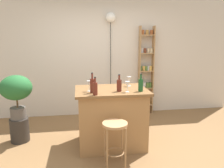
# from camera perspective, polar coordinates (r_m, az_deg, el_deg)

# --- Properties ---
(ground) EXTENTS (12.00, 12.00, 0.00)m
(ground) POSITION_cam_1_polar(r_m,az_deg,el_deg) (3.61, 0.55, -17.42)
(ground) COLOR brown
(back_wall) EXTENTS (6.40, 0.10, 2.80)m
(back_wall) POSITION_cam_1_polar(r_m,az_deg,el_deg) (5.10, -2.94, 7.66)
(back_wall) COLOR beige
(back_wall) RESTS_ON ground
(kitchen_counter) EXTENTS (1.15, 0.83, 0.96)m
(kitchen_counter) POSITION_cam_1_polar(r_m,az_deg,el_deg) (3.68, -0.19, -8.57)
(kitchen_counter) COLOR #9E7042
(kitchen_counter) RESTS_ON ground
(bar_stool) EXTENTS (0.35, 0.35, 0.64)m
(bar_stool) POSITION_cam_1_polar(r_m,az_deg,el_deg) (3.09, 0.76, -12.74)
(bar_stool) COLOR #997047
(bar_stool) RESTS_ON ground
(spice_shelf) EXTENTS (0.34, 0.17, 2.03)m
(spice_shelf) POSITION_cam_1_polar(r_m,az_deg,el_deg) (5.20, 8.77, 3.58)
(spice_shelf) COLOR #A87F51
(spice_shelf) RESTS_ON ground
(plant_stool) EXTENTS (0.31, 0.31, 0.41)m
(plant_stool) POSITION_cam_1_polar(r_m,az_deg,el_deg) (4.21, -22.74, -10.87)
(plant_stool) COLOR #2D2823
(plant_stool) RESTS_ON ground
(potted_plant) EXTENTS (0.53, 0.47, 0.75)m
(potted_plant) POSITION_cam_1_polar(r_m,az_deg,el_deg) (4.01, -23.52, -1.55)
(potted_plant) COLOR #514C47
(potted_plant) RESTS_ON plant_stool
(bottle_vinegar) EXTENTS (0.08, 0.08, 0.27)m
(bottle_vinegar) POSITION_cam_1_polar(r_m,az_deg,el_deg) (3.41, 7.42, -0.17)
(bottle_vinegar) COLOR #194C23
(bottle_vinegar) RESTS_ON kitchen_counter
(bottle_wine_red) EXTENTS (0.07, 0.07, 0.26)m
(bottle_wine_red) POSITION_cam_1_polar(r_m,az_deg,el_deg) (3.16, -4.37, -1.11)
(bottle_wine_red) COLOR #5B2319
(bottle_wine_red) RESTS_ON kitchen_counter
(bottle_olive_oil) EXTENTS (0.07, 0.07, 0.31)m
(bottle_olive_oil) POSITION_cam_1_polar(r_m,az_deg,el_deg) (3.29, -5.11, -0.32)
(bottle_olive_oil) COLOR #5B2319
(bottle_olive_oil) RESTS_ON kitchen_counter
(bottle_sauce_amber) EXTENTS (0.08, 0.08, 0.26)m
(bottle_sauce_amber) POSITION_cam_1_polar(r_m,az_deg,el_deg) (3.38, 1.86, -0.27)
(bottle_sauce_amber) COLOR #5B2319
(bottle_sauce_amber) RESTS_ON kitchen_counter
(wine_glass_left) EXTENTS (0.07, 0.07, 0.16)m
(wine_glass_left) POSITION_cam_1_polar(r_m,az_deg,el_deg) (3.34, 4.00, -0.11)
(wine_glass_left) COLOR silver
(wine_glass_left) RESTS_ON kitchen_counter
(wine_glass_center) EXTENTS (0.07, 0.07, 0.16)m
(wine_glass_center) POSITION_cam_1_polar(r_m,az_deg,el_deg) (3.76, 4.47, 1.20)
(wine_glass_center) COLOR silver
(wine_glass_center) RESTS_ON kitchen_counter
(wine_glass_right) EXTENTS (0.07, 0.07, 0.16)m
(wine_glass_right) POSITION_cam_1_polar(r_m,az_deg,el_deg) (3.40, -5.96, 0.05)
(wine_glass_right) COLOR silver
(wine_glass_right) RESTS_ON kitchen_counter
(pendant_globe_light) EXTENTS (0.22, 0.22, 2.32)m
(pendant_globe_light) POSITION_cam_1_polar(r_m,az_deg,el_deg) (5.02, -0.37, 16.47)
(pendant_globe_light) COLOR black
(pendant_globe_light) RESTS_ON ground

